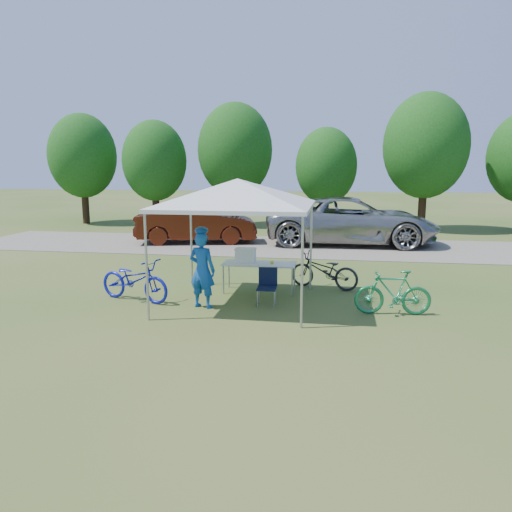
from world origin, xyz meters
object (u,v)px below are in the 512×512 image
at_px(cyclist, 202,270).
at_px(minivan, 352,221).
at_px(cooler, 246,255).
at_px(bike_blue, 135,280).
at_px(sedan, 196,223).
at_px(bike_dark, 324,271).
at_px(folding_table, 259,265).
at_px(folding_chair, 267,283).
at_px(bike_green, 393,293).

distance_m(cyclist, minivan, 9.98).
distance_m(cooler, bike_blue, 2.65).
bearing_deg(bike_blue, sedan, 24.41).
height_order(cooler, sedan, sedan).
bearing_deg(cooler, minivan, 71.25).
height_order(bike_dark, sedan, sedan).
height_order(folding_table, bike_blue, bike_blue).
bearing_deg(sedan, bike_dark, -155.63).
height_order(folding_table, cyclist, cyclist).
height_order(bike_blue, sedan, sedan).
bearing_deg(cooler, bike_blue, -151.63).
relative_size(folding_table, cyclist, 1.06).
relative_size(folding_chair, bike_dark, 0.47).
bearing_deg(folding_chair, cyclist, -164.29).
bearing_deg(bike_blue, bike_dark, -48.61).
bearing_deg(folding_table, bike_dark, 20.96).
bearing_deg(bike_dark, cyclist, -33.20).
bearing_deg(sedan, cyclist, -176.51).
distance_m(folding_chair, cyclist, 1.45).
xyz_separation_m(bike_green, minivan, (-0.62, 9.30, 0.46)).
relative_size(bike_blue, minivan, 0.28).
relative_size(folding_chair, bike_blue, 0.44).
bearing_deg(bike_blue, cyclist, -81.59).
xyz_separation_m(cyclist, bike_dark, (2.51, 2.09, -0.36)).
xyz_separation_m(cyclist, bike_green, (3.96, 0.11, -0.35)).
relative_size(folding_table, folding_chair, 2.14).
height_order(cyclist, bike_green, cyclist).
bearing_deg(folding_table, folding_chair, -72.10).
relative_size(folding_table, bike_dark, 1.00).
height_order(folding_chair, sedan, sedan).
xyz_separation_m(folding_chair, minivan, (2.00, 8.96, 0.45)).
xyz_separation_m(minivan, sedan, (-5.99, -0.63, -0.13)).
relative_size(bike_dark, sedan, 0.37).
bearing_deg(folding_table, cyclist, -123.27).
distance_m(cooler, bike_green, 3.61).
distance_m(bike_dark, sedan, 8.45).
xyz_separation_m(cooler, bike_green, (3.30, -1.40, -0.43)).
relative_size(bike_green, sedan, 0.33).
bearing_deg(bike_green, folding_table, -119.42).
relative_size(bike_dark, minivan, 0.27).
xyz_separation_m(folding_table, folding_chair, (0.34, -1.06, -0.19)).
bearing_deg(folding_table, minivan, 73.46).
xyz_separation_m(folding_chair, bike_dark, (1.18, 1.65, -0.02)).
bearing_deg(bike_dark, sedan, -125.35).
bearing_deg(cooler, sedan, 114.47).
relative_size(cooler, sedan, 0.10).
xyz_separation_m(folding_table, sedan, (-3.64, 7.26, 0.12)).
bearing_deg(folding_table, sedan, 116.62).
bearing_deg(bike_dark, cooler, -55.59).
bearing_deg(minivan, sedan, 94.71).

